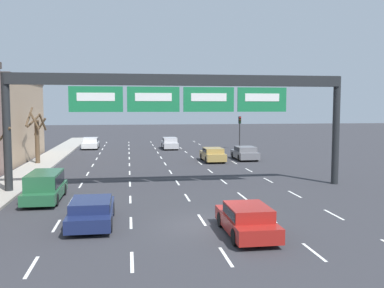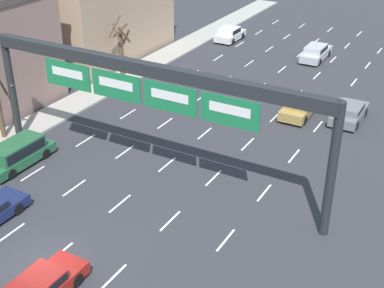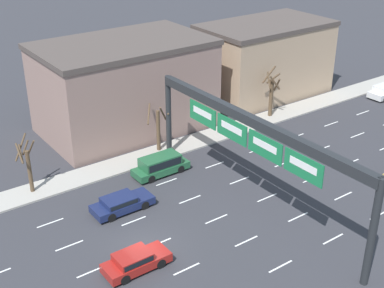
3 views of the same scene
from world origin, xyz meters
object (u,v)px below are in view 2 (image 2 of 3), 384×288
at_px(suv_green, 18,152).
at_px(tree_bare_second, 0,106).
at_px(tree_bare_third, 121,47).
at_px(car_white, 230,34).
at_px(car_grey, 349,112).
at_px(car_red, 41,287).
at_px(sign_gantry, 145,85).
at_px(car_gold, 300,107).
at_px(car_silver, 316,52).

distance_m(suv_green, tree_bare_second, 4.48).
bearing_deg(tree_bare_second, tree_bare_third, 89.98).
bearing_deg(car_white, car_grey, -39.80).
xyz_separation_m(suv_green, tree_bare_second, (-3.60, 2.20, 1.52)).
xyz_separation_m(tree_bare_second, tree_bare_third, (0.00, 13.71, 0.30)).
height_order(car_white, car_red, car_white).
bearing_deg(tree_bare_third, suv_green, -77.26).
bearing_deg(sign_gantry, car_gold, 70.17).
relative_size(suv_green, car_white, 1.20).
bearing_deg(car_grey, car_red, -105.37).
distance_m(car_gold, car_grey, 3.58).
bearing_deg(tree_bare_third, car_grey, 2.13).
bearing_deg(car_gold, tree_bare_third, 179.46).
height_order(car_gold, suv_green, suv_green).
height_order(car_grey, tree_bare_second, tree_bare_second).
xyz_separation_m(car_gold, car_red, (-3.31, -23.75, -0.03)).
relative_size(car_silver, car_white, 1.18).
height_order(car_red, tree_bare_third, tree_bare_third).
distance_m(car_gold, suv_green, 20.30).
bearing_deg(sign_gantry, suv_green, -162.13).
bearing_deg(car_red, car_silver, 89.43).
xyz_separation_m(sign_gantry, car_grey, (8.21, 14.05, -5.33)).
bearing_deg(tree_bare_third, car_silver, 43.64).
relative_size(suv_green, tree_bare_third, 0.94).
height_order(sign_gantry, car_silver, sign_gantry).
distance_m(car_silver, car_red, 36.74).
xyz_separation_m(sign_gantry, car_red, (1.43, -10.60, -5.36)).
bearing_deg(car_white, sign_gantry, -73.68).
bearing_deg(car_white, car_gold, -48.44).
distance_m(car_red, tree_bare_third, 27.33).
bearing_deg(car_white, car_red, -76.02).
relative_size(car_red, tree_bare_third, 0.84).
xyz_separation_m(car_silver, suv_green, (-9.85, -28.73, 0.14)).
bearing_deg(car_white, suv_green, -89.94).
bearing_deg(car_grey, car_silver, 117.93).
bearing_deg(car_silver, car_red, -90.57).
bearing_deg(car_grey, car_white, 140.20).
xyz_separation_m(suv_green, tree_bare_third, (-3.60, 15.90, 1.82)).
distance_m(car_gold, tree_bare_second, 21.34).
bearing_deg(car_grey, suv_green, -134.34).
relative_size(car_silver, car_grey, 1.11).
bearing_deg(tree_bare_second, sign_gantry, 1.98).
height_order(car_white, tree_bare_third, tree_bare_third).
bearing_deg(tree_bare_second, car_white, 82.74).
bearing_deg(car_silver, suv_green, -108.93).
relative_size(car_white, car_grey, 0.94).
xyz_separation_m(car_silver, car_red, (-0.36, -36.74, -0.08)).
bearing_deg(car_gold, tree_bare_second, -140.42).
bearing_deg(car_red, car_gold, 82.07).
distance_m(suv_green, car_red, 12.42).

